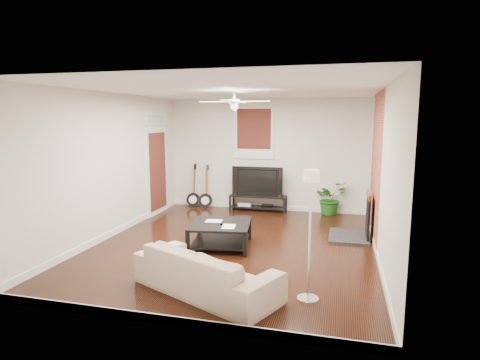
% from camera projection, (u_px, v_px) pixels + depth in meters
% --- Properties ---
extents(room, '(5.01, 6.01, 2.81)m').
position_uv_depth(room, '(234.00, 170.00, 7.13)').
color(room, black).
rests_on(room, ground).
extents(brick_accent, '(0.02, 2.20, 2.80)m').
position_uv_depth(brick_accent, '(376.00, 167.00, 7.48)').
color(brick_accent, brown).
rests_on(brick_accent, floor).
extents(fireplace, '(0.80, 1.10, 0.92)m').
position_uv_depth(fireplace, '(357.00, 215.00, 7.69)').
color(fireplace, black).
rests_on(fireplace, floor).
extents(window_back, '(1.00, 0.06, 1.30)m').
position_uv_depth(window_back, '(254.00, 133.00, 9.97)').
color(window_back, '#3C1510').
rests_on(window_back, wall_back).
extents(door_left, '(0.08, 1.00, 2.50)m').
position_uv_depth(door_left, '(157.00, 163.00, 9.58)').
color(door_left, white).
rests_on(door_left, wall_left).
extents(tv_stand, '(1.42, 0.38, 0.40)m').
position_uv_depth(tv_stand, '(258.00, 203.00, 10.01)').
color(tv_stand, black).
rests_on(tv_stand, floor).
extents(tv, '(1.27, 0.17, 0.73)m').
position_uv_depth(tv, '(258.00, 181.00, 9.95)').
color(tv, black).
rests_on(tv, tv_stand).
extents(coffee_table, '(1.20, 1.20, 0.44)m').
position_uv_depth(coffee_table, '(220.00, 235.00, 7.20)').
color(coffee_table, black).
rests_on(coffee_table, floor).
extents(sofa, '(2.23, 1.61, 0.61)m').
position_uv_depth(sofa, '(206.00, 270.00, 5.30)').
color(sofa, tan).
rests_on(sofa, floor).
extents(floor_lamp, '(0.37, 0.37, 1.70)m').
position_uv_depth(floor_lamp, '(310.00, 236.00, 4.98)').
color(floor_lamp, white).
rests_on(floor_lamp, floor).
extents(potted_plant, '(0.98, 0.97, 0.82)m').
position_uv_depth(potted_plant, '(330.00, 198.00, 9.58)').
color(potted_plant, '#1E5A19').
rests_on(potted_plant, floor).
extents(guitar_left, '(0.39, 0.30, 1.15)m').
position_uv_depth(guitar_left, '(193.00, 186.00, 10.35)').
color(guitar_left, black).
rests_on(guitar_left, floor).
extents(guitar_right, '(0.41, 0.33, 1.15)m').
position_uv_depth(guitar_right, '(205.00, 186.00, 10.24)').
color(guitar_right, black).
rests_on(guitar_right, floor).
extents(ceiling_fan, '(1.24, 1.24, 0.32)m').
position_uv_depth(ceiling_fan, '(234.00, 102.00, 6.95)').
color(ceiling_fan, white).
rests_on(ceiling_fan, ceiling).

